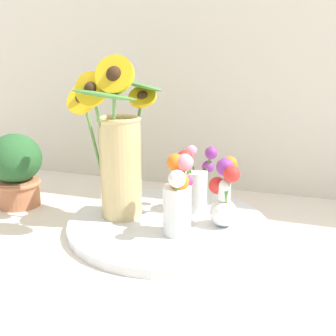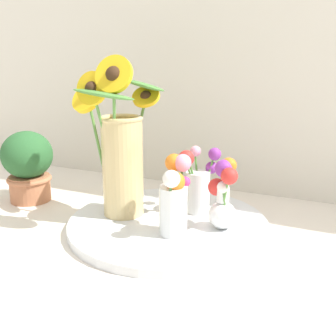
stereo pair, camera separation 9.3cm
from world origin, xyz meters
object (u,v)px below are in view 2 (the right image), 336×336
(vase_small_center, at_px, (174,196))
(potted_plant, at_px, (28,164))
(mason_jar_sunflowers, at_px, (120,150))
(vase_bulb_right, at_px, (223,196))
(serving_tray, at_px, (168,223))
(vase_small_back, at_px, (198,182))

(vase_small_center, relative_size, potted_plant, 0.86)
(mason_jar_sunflowers, distance_m, potted_plant, 0.34)
(vase_bulb_right, bearing_deg, potted_plant, 179.35)
(vase_small_center, height_order, potted_plant, potted_plant)
(mason_jar_sunflowers, relative_size, vase_small_center, 2.24)
(mason_jar_sunflowers, relative_size, vase_bulb_right, 2.36)
(serving_tray, relative_size, potted_plant, 2.36)
(mason_jar_sunflowers, bearing_deg, serving_tray, 6.13)
(potted_plant, bearing_deg, mason_jar_sunflowers, -4.31)
(mason_jar_sunflowers, bearing_deg, vase_small_center, -17.28)
(serving_tray, distance_m, vase_small_center, 0.13)
(vase_bulb_right, bearing_deg, vase_small_center, -142.25)
(serving_tray, height_order, vase_bulb_right, vase_bulb_right)
(vase_small_center, distance_m, vase_bulb_right, 0.11)
(mason_jar_sunflowers, relative_size, potted_plant, 1.92)
(vase_small_center, bearing_deg, vase_small_back, 89.26)
(serving_tray, distance_m, vase_bulb_right, 0.16)
(serving_tray, relative_size, vase_small_back, 2.90)
(mason_jar_sunflowers, distance_m, vase_small_center, 0.19)
(vase_bulb_right, height_order, potted_plant, potted_plant)
(vase_small_center, height_order, vase_small_back, vase_small_center)
(mason_jar_sunflowers, bearing_deg, vase_bulb_right, 4.03)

